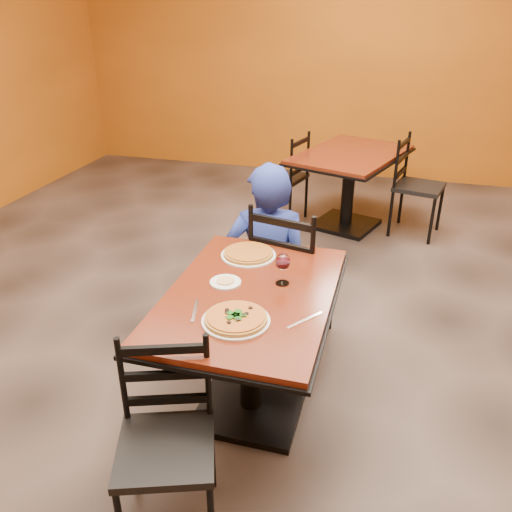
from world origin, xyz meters
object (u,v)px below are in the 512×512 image
(table_second, at_px, (349,172))
(plate_main, at_px, (236,321))
(chair_main_far, at_px, (293,272))
(chair_second_right, at_px, (419,187))
(chair_second_left, at_px, (283,178))
(wine_glass, at_px, (283,268))
(diner, at_px, (268,244))
(pizza_main, at_px, (236,318))
(plate_far, at_px, (248,255))
(side_plate, at_px, (225,282))
(table_main, at_px, (251,325))
(pizza_far, at_px, (248,253))
(chair_main_near, at_px, (166,450))

(table_second, bearing_deg, plate_main, -93.37)
(chair_main_far, relative_size, chair_second_right, 1.05)
(chair_second_left, bearing_deg, table_second, 104.77)
(table_second, distance_m, wine_glass, 2.65)
(diner, relative_size, wine_glass, 6.31)
(pizza_main, relative_size, plate_far, 0.92)
(pizza_main, bearing_deg, chair_main_far, 86.95)
(wine_glass, bearing_deg, diner, 109.20)
(chair_second_right, relative_size, diner, 0.82)
(chair_second_right, bearing_deg, side_plate, 172.97)
(pizza_main, xyz_separation_m, plate_far, (-0.13, 0.65, -0.02))
(chair_main_far, distance_m, diner, 0.30)
(table_main, relative_size, side_plate, 7.69)
(chair_second_right, relative_size, pizza_far, 3.32)
(diner, relative_size, pizza_far, 4.06)
(chair_main_near, relative_size, chair_second_left, 0.96)
(chair_second_right, bearing_deg, plate_far, 170.95)
(plate_far, height_order, side_plate, same)
(table_second, distance_m, chair_main_near, 3.54)
(chair_second_left, distance_m, diner, 1.85)
(wine_glass, bearing_deg, plate_main, -107.01)
(wine_glass, bearing_deg, chair_main_near, -106.50)
(pizza_main, bearing_deg, chair_second_right, 74.62)
(table_second, height_order, wine_glass, wine_glass)
(diner, bearing_deg, plate_main, 86.49)
(plate_main, distance_m, pizza_far, 0.67)
(table_main, height_order, plate_main, plate_main)
(plate_main, distance_m, wine_glass, 0.42)
(chair_main_far, xyz_separation_m, wine_glass, (0.07, -0.63, 0.35))
(table_main, height_order, chair_second_right, chair_second_right)
(side_plate, bearing_deg, chair_main_far, 73.08)
(chair_second_left, xyz_separation_m, pizza_far, (0.34, -2.38, 0.32))
(plate_far, bearing_deg, chair_second_left, 98.22)
(table_main, xyz_separation_m, chair_second_right, (0.84, 2.76, -0.09))
(table_second, height_order, diner, diner)
(chair_main_far, height_order, plate_far, chair_main_far)
(chair_main_near, bearing_deg, chair_second_left, 75.58)
(pizza_main, height_order, side_plate, pizza_main)
(table_second, height_order, chair_main_near, chair_main_near)
(chair_main_far, distance_m, plate_far, 0.49)
(chair_second_left, bearing_deg, table_main, 24.35)
(plate_main, height_order, side_plate, same)
(chair_main_far, bearing_deg, pizza_far, 75.27)
(diner, bearing_deg, pizza_far, 81.79)
(plate_main, distance_m, side_plate, 0.36)
(wine_glass, bearing_deg, table_second, 88.76)
(diner, height_order, pizza_far, diner)
(chair_main_far, bearing_deg, table_main, 97.28)
(table_main, distance_m, chair_main_far, 0.76)
(plate_main, bearing_deg, table_main, 92.34)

